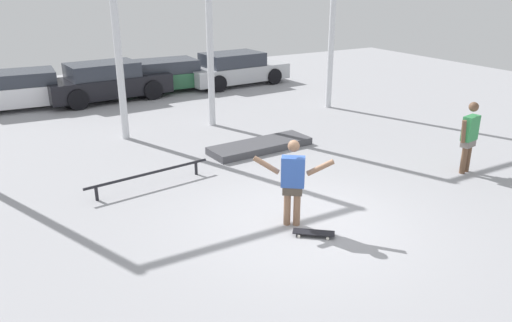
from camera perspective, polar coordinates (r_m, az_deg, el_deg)
ground_plane at (r=9.45m, az=5.38°, el=-7.12°), size 36.00×36.00×0.00m
skateboarder at (r=9.02m, az=4.23°, el=-2.09°), size 1.22×0.96×1.65m
skateboard at (r=9.03m, az=6.60°, el=-8.13°), size 0.71×0.63×0.08m
manual_pad at (r=13.31m, az=0.49°, el=1.74°), size 2.88×1.09×0.19m
grind_rail at (r=11.14m, az=-12.13°, el=-1.57°), size 2.88×0.43×0.34m
parked_car_white at (r=19.36m, az=-25.09°, el=7.38°), size 4.56×2.15×1.28m
parked_car_black at (r=19.40m, az=-16.66°, el=8.66°), size 4.56×2.12×1.41m
parked_car_green at (r=20.59m, az=-10.01°, el=9.62°), size 4.51×1.95×1.24m
parked_car_silver at (r=21.45m, az=-2.41°, el=10.45°), size 4.52×2.18×1.35m
bystander at (r=12.48m, az=23.21°, el=2.77°), size 0.77×0.28×1.70m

